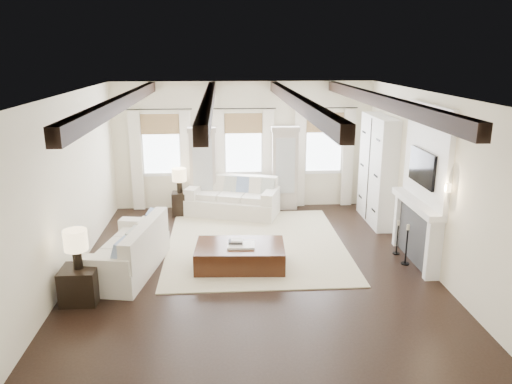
{
  "coord_description": "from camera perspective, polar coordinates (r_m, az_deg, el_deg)",
  "views": [
    {
      "loc": [
        -0.53,
        -8.69,
        3.91
      ],
      "look_at": [
        0.13,
        1.02,
        1.15
      ],
      "focal_mm": 35.0,
      "sensor_mm": 36.0,
      "label": 1
    }
  ],
  "objects": [
    {
      "name": "area_rug",
      "position": [
        10.51,
        -0.02,
        -5.95
      ],
      "size": [
        3.65,
        4.27,
        0.02
      ],
      "primitive_type": "cube",
      "color": "beige",
      "rests_on": "ground"
    },
    {
      "name": "sofa_left",
      "position": [
        9.43,
        -14.21,
        -6.73
      ],
      "size": [
        1.36,
        2.32,
        0.93
      ],
      "color": "white",
      "rests_on": "ground"
    },
    {
      "name": "candlestick_near",
      "position": [
        9.88,
        16.81,
        -6.13
      ],
      "size": [
        0.16,
        0.16,
        0.8
      ],
      "color": "black",
      "rests_on": "ground"
    },
    {
      "name": "side_table_front",
      "position": [
        8.64,
        -19.45,
        -9.93
      ],
      "size": [
        0.57,
        0.57,
        0.57
      ],
      "primitive_type": "cube",
      "color": "black",
      "rests_on": "ground"
    },
    {
      "name": "room_shell",
      "position": [
        9.88,
        3.62,
        3.99
      ],
      "size": [
        6.54,
        7.54,
        3.22
      ],
      "color": "white",
      "rests_on": "ground"
    },
    {
      "name": "lamp_back",
      "position": [
        12.22,
        -8.77,
        1.79
      ],
      "size": [
        0.35,
        0.35,
        0.6
      ],
      "color": "black",
      "rests_on": "side_table_back"
    },
    {
      "name": "candlestick_far",
      "position": [
        10.33,
        15.83,
        -5.33
      ],
      "size": [
        0.14,
        0.14,
        0.7
      ],
      "color": "black",
      "rests_on": "ground"
    },
    {
      "name": "tray",
      "position": [
        9.27,
        -1.71,
        -6.1
      ],
      "size": [
        0.52,
        0.41,
        0.04
      ],
      "primitive_type": "cube",
      "rotation": [
        0.0,
        0.0,
        -0.06
      ],
      "color": "white",
      "rests_on": "ottoman"
    },
    {
      "name": "sofa_back",
      "position": [
        12.33,
        -2.6,
        -0.81
      ],
      "size": [
        2.39,
        1.62,
        0.94
      ],
      "color": "white",
      "rests_on": "ground"
    },
    {
      "name": "ground",
      "position": [
        9.54,
        -0.38,
        -8.36
      ],
      "size": [
        7.5,
        7.5,
        0.0
      ],
      "primitive_type": "plane",
      "color": "black",
      "rests_on": "ground"
    },
    {
      "name": "lamp_front",
      "position": [
        8.36,
        -19.9,
        -5.44
      ],
      "size": [
        0.37,
        0.37,
        0.65
      ],
      "color": "black",
      "rests_on": "side_table_front"
    },
    {
      "name": "ottoman",
      "position": [
        9.41,
        -1.83,
        -7.31
      ],
      "size": [
        1.7,
        1.12,
        0.43
      ],
      "primitive_type": "cube",
      "rotation": [
        0.0,
        0.0,
        -0.06
      ],
      "color": "black",
      "rests_on": "ground"
    },
    {
      "name": "book_upper",
      "position": [
        9.29,
        -2.2,
        -5.56
      ],
      "size": [
        0.23,
        0.18,
        0.03
      ],
      "primitive_type": "cube",
      "rotation": [
        0.0,
        0.0,
        -0.06
      ],
      "color": "beige",
      "rests_on": "book_lower"
    },
    {
      "name": "side_table_back",
      "position": [
        12.41,
        -8.63,
        -1.33
      ],
      "size": [
        0.39,
        0.39,
        0.58
      ],
      "primitive_type": "cube",
      "color": "black",
      "rests_on": "ground"
    },
    {
      "name": "book_lower",
      "position": [
        9.33,
        -2.34,
        -5.69
      ],
      "size": [
        0.27,
        0.22,
        0.04
      ],
      "primitive_type": "cube",
      "rotation": [
        0.0,
        0.0,
        -0.06
      ],
      "color": "#262628",
      "rests_on": "tray"
    }
  ]
}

